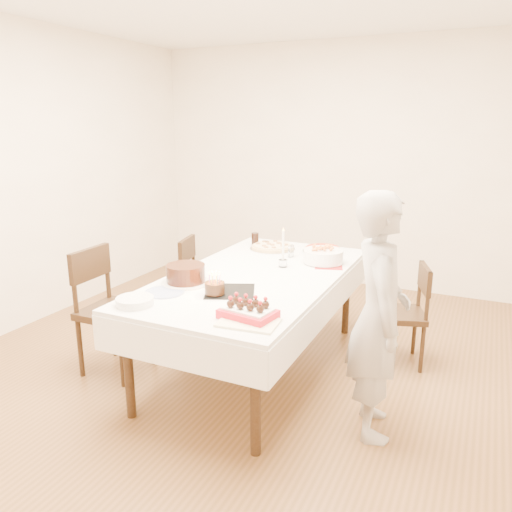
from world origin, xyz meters
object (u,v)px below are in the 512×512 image
at_px(person, 379,316).
at_px(pizza_white, 272,247).
at_px(chair_right_savory, 399,314).
at_px(pasta_bowl, 323,256).
at_px(pizza_pepperoni, 323,249).
at_px(layer_cake, 186,274).
at_px(strawberry_box, 248,312).
at_px(birthday_cake, 215,283).
at_px(chair_left_dessert, 115,312).
at_px(chair_left_savory, 206,282).
at_px(taper_candle, 283,247).
at_px(cola_glass, 255,239).
at_px(dining_table, 256,322).

bearing_deg(person, pizza_white, 26.88).
xyz_separation_m(chair_right_savory, pasta_bowl, (-0.60, -0.06, 0.41)).
relative_size(pizza_pepperoni, layer_cake, 1.00).
bearing_deg(person, pasta_bowl, 15.92).
relative_size(person, strawberry_box, 4.78).
relative_size(pizza_pepperoni, strawberry_box, 1.10).
distance_m(pizza_white, birthday_cake, 1.26).
bearing_deg(layer_cake, chair_right_savory, 36.14).
xyz_separation_m(layer_cake, strawberry_box, (0.67, -0.39, -0.03)).
relative_size(chair_left_dessert, birthday_cake, 6.83).
bearing_deg(chair_left_savory, person, 138.46).
height_order(pizza_white, strawberry_box, strawberry_box).
xyz_separation_m(pizza_white, pasta_bowl, (0.54, -0.23, 0.04)).
distance_m(pizza_white, taper_candle, 0.56).
bearing_deg(cola_glass, pizza_white, -16.52).
relative_size(pizza_pepperoni, taper_candle, 1.09).
xyz_separation_m(person, birthday_cake, (-1.03, -0.12, 0.09)).
height_order(chair_left_savory, pasta_bowl, pasta_bowl).
height_order(taper_candle, birthday_cake, taper_candle).
bearing_deg(chair_left_savory, taper_candle, 148.58).
bearing_deg(chair_left_dessert, taper_candle, -145.90).
xyz_separation_m(taper_candle, cola_glass, (-0.48, 0.52, -0.10)).
bearing_deg(birthday_cake, pizza_pepperoni, 78.20).
bearing_deg(pizza_white, pasta_bowl, -23.30).
relative_size(chair_left_dessert, layer_cake, 2.78).
distance_m(chair_left_dessert, pizza_white, 1.45).
bearing_deg(layer_cake, pasta_bowl, 51.91).
height_order(pizza_white, pasta_bowl, pasta_bowl).
distance_m(pasta_bowl, layer_cake, 1.14).
distance_m(person, taper_candle, 1.12).
bearing_deg(taper_candle, pizza_pepperoni, 76.88).
distance_m(pizza_white, cola_glass, 0.21).
distance_m(chair_right_savory, cola_glass, 1.42).
bearing_deg(taper_candle, layer_cake, -124.42).
bearing_deg(cola_glass, strawberry_box, -66.00).
height_order(dining_table, chair_left_dessert, chair_left_dessert).
relative_size(dining_table, pasta_bowl, 6.84).
relative_size(dining_table, pizza_pepperoni, 6.31).
relative_size(dining_table, taper_candle, 6.89).
relative_size(chair_left_dessert, pizza_pepperoni, 2.79).
height_order(dining_table, pizza_white, pizza_white).
bearing_deg(chair_left_dessert, chair_right_savory, -152.84).
bearing_deg(birthday_cake, strawberry_box, -35.68).
xyz_separation_m(chair_right_savory, pizza_pepperoni, (-0.72, 0.28, 0.37)).
distance_m(chair_left_savory, person, 2.02).
distance_m(dining_table, layer_cake, 0.69).
bearing_deg(person, birthday_cake, 77.70).
xyz_separation_m(dining_table, chair_right_savory, (0.96, 0.56, 0.02)).
xyz_separation_m(person, taper_candle, (-0.88, 0.67, 0.17)).
xyz_separation_m(chair_left_savory, strawberry_box, (1.09, -1.35, 0.37)).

